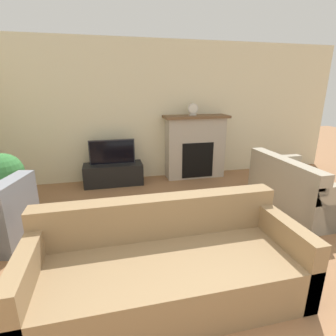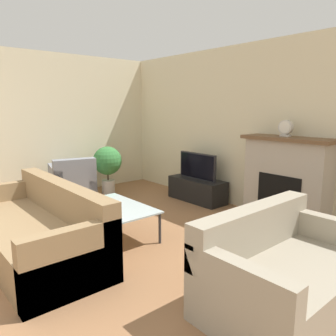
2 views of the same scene
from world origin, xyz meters
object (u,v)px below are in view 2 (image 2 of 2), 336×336
(couch_loveseat, at_px, (283,275))
(potted_plant, at_px, (108,163))
(mantel_clock, at_px, (286,128))
(armchair_by_window, at_px, (73,185))
(coffee_table, at_px, (114,209))
(couch_sectional, at_px, (37,231))
(tv, at_px, (197,166))

(couch_loveseat, distance_m, potted_plant, 4.40)
(potted_plant, xyz_separation_m, mantel_clock, (3.18, 1.05, 0.80))
(armchair_by_window, height_order, coffee_table, armchair_by_window)
(coffee_table, bearing_deg, couch_loveseat, 7.61)
(armchair_by_window, bearing_deg, couch_sectional, 68.84)
(couch_sectional, distance_m, mantel_clock, 3.54)
(couch_loveseat, xyz_separation_m, mantel_clock, (-1.13, 1.86, 1.12))
(tv, relative_size, coffee_table, 0.72)
(couch_loveseat, distance_m, coffee_table, 2.28)
(tv, relative_size, armchair_by_window, 0.87)
(couch_sectional, distance_m, potted_plant, 2.84)
(couch_sectional, bearing_deg, armchair_by_window, 145.03)
(armchair_by_window, xyz_separation_m, potted_plant, (-0.11, 0.80, 0.30))
(couch_sectional, relative_size, couch_loveseat, 1.51)
(potted_plant, distance_m, mantel_clock, 3.44)
(coffee_table, bearing_deg, tv, 103.50)
(tv, xyz_separation_m, couch_sectional, (0.36, -3.01, -0.36))
(couch_sectional, xyz_separation_m, mantel_clock, (1.26, 3.12, 1.12))
(armchair_by_window, xyz_separation_m, mantel_clock, (3.07, 1.85, 1.11))
(armchair_by_window, height_order, potted_plant, potted_plant)
(couch_sectional, height_order, armchair_by_window, same)
(coffee_table, xyz_separation_m, mantel_clock, (1.13, 2.16, 1.02))
(armchair_by_window, height_order, mantel_clock, mantel_clock)
(couch_sectional, height_order, potted_plant, potted_plant)
(coffee_table, height_order, mantel_clock, mantel_clock)
(couch_loveseat, distance_m, mantel_clock, 2.45)
(coffee_table, bearing_deg, potted_plant, 151.56)
(couch_sectional, height_order, coffee_table, couch_sectional)
(couch_loveseat, bearing_deg, armchair_by_window, 89.79)
(tv, xyz_separation_m, potted_plant, (-1.56, -0.95, -0.04))
(couch_sectional, xyz_separation_m, potted_plant, (-1.92, 2.06, 0.32))
(coffee_table, height_order, potted_plant, potted_plant)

